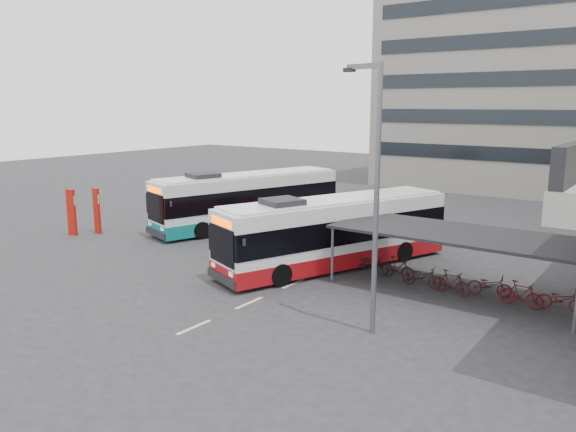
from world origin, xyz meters
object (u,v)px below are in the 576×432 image
Objects in this scene: bus_teal at (247,200)px; lamp_post at (374,184)px; bus_main at (335,233)px; pedestrian at (233,242)px.

lamp_post is at bearing -18.33° from bus_teal.
bus_main reaches higher than pedestrian.
lamp_post reaches higher than bus_main.
bus_teal is at bearing 155.19° from lamp_post.
pedestrian is at bearing -139.68° from bus_main.
bus_teal is (-9.03, 4.29, 0.04)m from bus_main.
bus_teal is 7.73× the size of pedestrian.
bus_main is 8.63m from lamp_post.
lamp_post is at bearing -106.40° from pedestrian.
bus_main is 1.35× the size of lamp_post.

